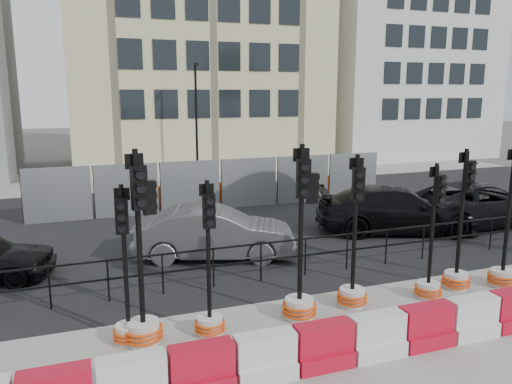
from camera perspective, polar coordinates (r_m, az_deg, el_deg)
name	(u,v)px	position (r m, az deg, el deg)	size (l,w,h in m)	color
ground	(327,293)	(11.94, 8.14, -11.39)	(120.00, 120.00, 0.00)	#51514C
sidewalk_near	(407,356)	(9.67, 16.90, -17.49)	(40.00, 6.00, 0.02)	gray
road	(236,221)	(18.08, -2.31, -3.31)	(40.00, 14.00, 0.03)	black
sidewalk_far	(184,180)	(26.61, -8.21, 1.34)	(40.00, 4.00, 0.02)	gray
building_cream	(192,19)	(32.78, -7.34, 19.01)	(15.00, 10.06, 18.00)	beige
building_white	(396,44)	(38.86, 15.75, 16.00)	(12.00, 9.06, 16.00)	silver
kerb_railing	(305,250)	(12.71, 5.68, -6.61)	(18.00, 0.04, 1.00)	black
heras_fencing	(228,188)	(20.78, -3.24, 0.42)	(14.33, 1.72, 2.00)	#94979C
lamp_post_far	(196,120)	(25.36, -6.82, 8.20)	(0.12, 0.56, 6.00)	black
barrier_row	(402,332)	(9.65, 16.30, -15.15)	(16.75, 0.50, 0.80)	red
traffic_signal_a	(128,312)	(9.74, -14.45, -13.12)	(0.59, 0.59, 3.01)	silver
traffic_signal_b	(143,300)	(9.54, -12.79, -11.94)	(0.72, 0.72, 3.64)	silver
traffic_signal_c	(210,304)	(9.78, -5.33, -12.65)	(0.60, 0.60, 3.03)	silver
traffic_signal_d	(301,279)	(10.33, 5.13, -9.88)	(0.71, 0.71, 3.61)	silver
traffic_signal_e	(353,276)	(11.11, 11.03, -9.45)	(0.66, 0.66, 3.34)	silver
traffic_signal_f	(430,267)	(11.97, 19.30, -8.11)	(0.61, 0.61, 3.09)	silver
traffic_signal_g	(458,261)	(12.76, 22.09, -7.33)	(0.66, 0.66, 3.34)	silver
traffic_signal_h	(505,259)	(13.36, 26.54, -6.82)	(0.67, 0.67, 3.40)	silver
car_b	(215,233)	(14.00, -4.73, -4.69)	(4.71, 2.85, 1.47)	#4B4B50
car_c	(396,210)	(17.16, 15.75, -1.95)	(5.71, 3.76, 1.54)	black
car_d	(478,203)	(19.07, 24.00, -1.20)	(5.63, 2.75, 1.54)	black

